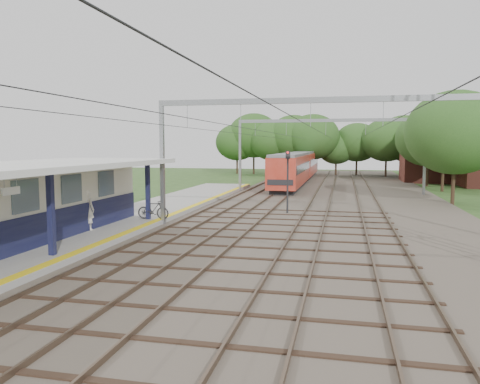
% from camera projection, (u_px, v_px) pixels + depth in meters
% --- Properties ---
extents(ground, '(160.00, 160.00, 0.00)m').
position_uv_depth(ground, '(122.00, 341.00, 10.84)').
color(ground, '#2D4C1E').
rests_on(ground, ground).
extents(ballast_bed, '(18.00, 90.00, 0.10)m').
position_uv_depth(ballast_bed, '(332.00, 199.00, 39.11)').
color(ballast_bed, '#473D33').
rests_on(ballast_bed, ground).
extents(platform, '(5.00, 52.00, 0.35)m').
position_uv_depth(platform, '(114.00, 224.00, 26.05)').
color(platform, gray).
rests_on(platform, ground).
extents(yellow_stripe, '(0.45, 52.00, 0.01)m').
position_uv_depth(yellow_stripe, '(152.00, 222.00, 25.54)').
color(yellow_stripe, yellow).
rests_on(yellow_stripe, platform).
extents(station_building, '(3.41, 18.00, 3.40)m').
position_uv_depth(station_building, '(2.00, 206.00, 19.36)').
color(station_building, beige).
rests_on(station_building, platform).
extents(canopy, '(6.40, 20.00, 3.44)m').
position_uv_depth(canopy, '(6.00, 168.00, 17.99)').
color(canopy, '#111436').
rests_on(canopy, platform).
extents(rail_tracks, '(11.80, 88.00, 0.15)m').
position_uv_depth(rail_tracks, '(302.00, 197.00, 39.64)').
color(rail_tracks, brown).
rests_on(rail_tracks, ballast_bed).
extents(catenary_system, '(17.22, 88.00, 7.00)m').
position_uv_depth(catenary_system, '(323.00, 132.00, 34.12)').
color(catenary_system, gray).
rests_on(catenary_system, ground).
extents(tree_band, '(31.72, 30.88, 8.82)m').
position_uv_depth(tree_band, '(337.00, 143.00, 65.00)').
color(tree_band, '#382619').
rests_on(tree_band, ground).
extents(house_far, '(8.00, 6.12, 8.66)m').
position_uv_depth(house_far, '(436.00, 156.00, 57.56)').
color(house_far, brown).
rests_on(house_far, ground).
extents(person, '(0.78, 0.54, 2.04)m').
position_uv_depth(person, '(87.00, 210.00, 23.07)').
color(person, silver).
rests_on(person, platform).
extents(bicycle, '(1.86, 0.57, 1.11)m').
position_uv_depth(bicycle, '(153.00, 209.00, 26.54)').
color(bicycle, black).
rests_on(bicycle, platform).
extents(train, '(2.74, 34.06, 3.61)m').
position_uv_depth(train, '(299.00, 166.00, 57.39)').
color(train, black).
rests_on(train, ballast_bed).
extents(signal_post, '(0.32, 0.29, 4.18)m').
position_uv_depth(signal_post, '(288.00, 175.00, 30.56)').
color(signal_post, black).
rests_on(signal_post, ground).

